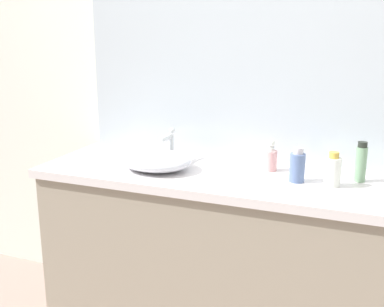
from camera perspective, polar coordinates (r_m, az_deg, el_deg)
name	(u,v)px	position (r m, az deg, el deg)	size (l,w,h in m)	color
bathroom_wall_rear	(260,68)	(2.36, 8.15, 10.14)	(6.00, 0.06, 2.60)	silver
vanity_counter	(225,259)	(2.31, 3.98, -12.47)	(1.74, 0.58, 0.85)	gray
wall_mirror_panel	(248,31)	(2.33, 6.69, 14.45)	(1.69, 0.01, 1.24)	#B2BCC6
sink_basin	(156,160)	(2.19, -4.35, -0.82)	(0.34, 0.28, 0.09)	silver
faucet	(169,142)	(2.31, -2.75, 1.35)	(0.03, 0.15, 0.16)	silver
soap_dispenser	(271,158)	(2.19, 9.43, -0.55)	(0.06, 0.06, 0.15)	#DE9D9C
lotion_bottle	(333,171)	(2.03, 16.54, -2.02)	(0.07, 0.07, 0.15)	white
perfume_bottle	(361,162)	(2.13, 19.61, -1.02)	(0.05, 0.05, 0.17)	gray
spray_can	(297,166)	(2.05, 12.52, -1.51)	(0.06, 0.06, 0.15)	#566C9D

